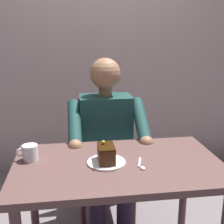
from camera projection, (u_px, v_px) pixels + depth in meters
name	position (u px, v px, depth m)	size (l,w,h in m)	color
cafe_rear_panel	(93.00, 21.00, 2.78)	(6.40, 0.12, 3.00)	#AC9490
dining_table	(118.00, 179.00, 1.55)	(1.10, 0.65, 0.73)	brown
chair	(104.00, 152.00, 2.21)	(0.42, 0.42, 0.91)	brown
seated_person	(107.00, 143.00, 2.01)	(0.53, 0.58, 1.23)	#1A403D
dessert_plate	(106.00, 162.00, 1.52)	(0.20, 0.20, 0.01)	white
cake_slice	(106.00, 153.00, 1.51)	(0.08, 0.13, 0.11)	#4D2914
coffee_cup	(30.00, 152.00, 1.54)	(0.12, 0.08, 0.09)	white
dessert_spoon	(141.00, 165.00, 1.49)	(0.04, 0.14, 0.01)	silver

